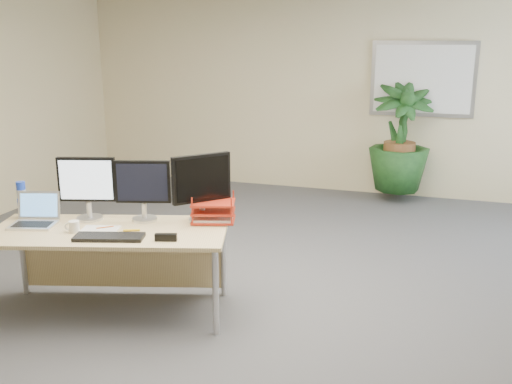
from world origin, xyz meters
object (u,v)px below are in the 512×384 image
(floor_plant, at_px, (400,144))
(laptop, at_px, (36,216))
(monitor_right, at_px, (143,186))
(desk, at_px, (113,243))
(monitor_left, at_px, (87,184))

(floor_plant, height_order, laptop, floor_plant)
(floor_plant, xyz_separation_m, monitor_right, (-1.69, -3.59, 0.20))
(desk, bearing_deg, monitor_left, 161.90)
(desk, distance_m, monitor_left, 0.50)
(monitor_right, bearing_deg, desk, -132.18)
(monitor_left, height_order, laptop, monitor_left)
(monitor_left, relative_size, monitor_right, 1.05)
(floor_plant, bearing_deg, monitor_right, -115.28)
(monitor_left, distance_m, monitor_right, 0.44)
(monitor_right, bearing_deg, laptop, -156.38)
(monitor_left, bearing_deg, monitor_right, 14.71)
(desk, xyz_separation_m, laptop, (-0.58, -0.14, 0.20))
(desk, relative_size, floor_plant, 1.26)
(desk, relative_size, monitor_left, 3.79)
(desk, distance_m, laptop, 0.63)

